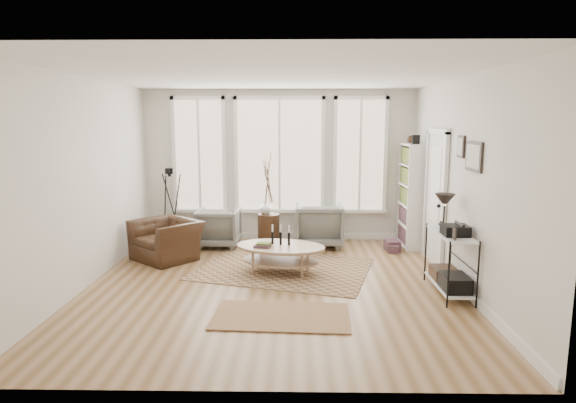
{
  "coord_description": "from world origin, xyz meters",
  "views": [
    {
      "loc": [
        0.32,
        -6.54,
        2.28
      ],
      "look_at": [
        0.2,
        0.6,
        1.1
      ],
      "focal_mm": 30.0,
      "sensor_mm": 36.0,
      "label": 1
    }
  ],
  "objects_px": {
    "armchair_right": "(319,225)",
    "low_shelf": "(450,256)",
    "side_table": "(268,203)",
    "coffee_table": "(280,252)",
    "armchair_left": "(219,227)",
    "bookcase": "(411,195)",
    "accent_chair": "(166,240)"
  },
  "relations": [
    {
      "from": "armchair_left",
      "to": "side_table",
      "type": "relative_size",
      "value": 0.46
    },
    {
      "from": "coffee_table",
      "to": "side_table",
      "type": "xyz_separation_m",
      "value": [
        -0.27,
        1.62,
        0.48
      ]
    },
    {
      "from": "bookcase",
      "to": "armchair_right",
      "type": "distance_m",
      "value": 1.78
    },
    {
      "from": "side_table",
      "to": "armchair_left",
      "type": "bearing_deg",
      "value": -178.35
    },
    {
      "from": "coffee_table",
      "to": "armchair_right",
      "type": "distance_m",
      "value": 1.77
    },
    {
      "from": "low_shelf",
      "to": "bookcase",
      "type": "bearing_deg",
      "value": 88.72
    },
    {
      "from": "armchair_left",
      "to": "coffee_table",
      "type": "bearing_deg",
      "value": 128.59
    },
    {
      "from": "armchair_left",
      "to": "accent_chair",
      "type": "height_order",
      "value": "armchair_left"
    },
    {
      "from": "armchair_left",
      "to": "armchair_right",
      "type": "relative_size",
      "value": 0.88
    },
    {
      "from": "bookcase",
      "to": "side_table",
      "type": "xyz_separation_m",
      "value": [
        -2.62,
        -0.07,
        -0.14
      ]
    },
    {
      "from": "armchair_left",
      "to": "accent_chair",
      "type": "relative_size",
      "value": 0.77
    },
    {
      "from": "armchair_right",
      "to": "side_table",
      "type": "distance_m",
      "value": 1.02
    },
    {
      "from": "bookcase",
      "to": "accent_chair",
      "type": "distance_m",
      "value": 4.44
    },
    {
      "from": "bookcase",
      "to": "accent_chair",
      "type": "relative_size",
      "value": 2.03
    },
    {
      "from": "low_shelf",
      "to": "armchair_right",
      "type": "distance_m",
      "value": 2.98
    },
    {
      "from": "armchair_left",
      "to": "side_table",
      "type": "xyz_separation_m",
      "value": [
        0.93,
        0.03,
        0.46
      ]
    },
    {
      "from": "armchair_right",
      "to": "low_shelf",
      "type": "bearing_deg",
      "value": 123.64
    },
    {
      "from": "low_shelf",
      "to": "accent_chair",
      "type": "bearing_deg",
      "value": 159.72
    },
    {
      "from": "low_shelf",
      "to": "coffee_table",
      "type": "height_order",
      "value": "low_shelf"
    },
    {
      "from": "bookcase",
      "to": "low_shelf",
      "type": "xyz_separation_m",
      "value": [
        -0.06,
        -2.52,
        -0.44
      ]
    },
    {
      "from": "low_shelf",
      "to": "accent_chair",
      "type": "relative_size",
      "value": 1.28
    },
    {
      "from": "low_shelf",
      "to": "accent_chair",
      "type": "height_order",
      "value": "low_shelf"
    },
    {
      "from": "armchair_left",
      "to": "side_table",
      "type": "height_order",
      "value": "side_table"
    },
    {
      "from": "bookcase",
      "to": "armchair_right",
      "type": "bearing_deg",
      "value": -178.73
    },
    {
      "from": "bookcase",
      "to": "side_table",
      "type": "bearing_deg",
      "value": -178.57
    },
    {
      "from": "armchair_left",
      "to": "accent_chair",
      "type": "distance_m",
      "value": 1.14
    },
    {
      "from": "side_table",
      "to": "bookcase",
      "type": "bearing_deg",
      "value": 1.43
    },
    {
      "from": "bookcase",
      "to": "armchair_right",
      "type": "height_order",
      "value": "bookcase"
    },
    {
      "from": "bookcase",
      "to": "armchair_left",
      "type": "distance_m",
      "value": 3.6
    },
    {
      "from": "armchair_right",
      "to": "accent_chair",
      "type": "xyz_separation_m",
      "value": [
        -2.6,
        -0.92,
        -0.07
      ]
    },
    {
      "from": "side_table",
      "to": "coffee_table",
      "type": "bearing_deg",
      "value": -80.65
    },
    {
      "from": "bookcase",
      "to": "coffee_table",
      "type": "xyz_separation_m",
      "value": [
        -2.36,
        -1.68,
        -0.62
      ]
    }
  ]
}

